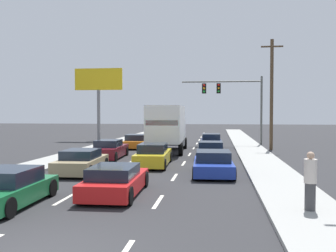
# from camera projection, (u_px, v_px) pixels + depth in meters

# --- Properties ---
(ground_plane) EXTENTS (140.00, 140.00, 0.00)m
(ground_plane) POSITION_uv_depth(u_px,v_px,m) (174.00, 148.00, 32.72)
(ground_plane) COLOR #2B2B2D
(sidewalk_right) EXTENTS (2.48, 80.00, 0.14)m
(sidewalk_right) POSITION_uv_depth(u_px,v_px,m) (256.00, 155.00, 26.92)
(sidewalk_right) COLOR #9E9E99
(sidewalk_right) RESTS_ON ground_plane
(sidewalk_left) EXTENTS (2.48, 80.00, 0.14)m
(sidewalk_left) POSITION_uv_depth(u_px,v_px,m) (82.00, 152.00, 28.62)
(sidewalk_left) COLOR #9E9E99
(sidewalk_left) RESTS_ON ground_plane
(lane_markings) EXTENTS (3.54, 57.00, 0.01)m
(lane_markings) POSITION_uv_depth(u_px,v_px,m) (171.00, 151.00, 30.63)
(lane_markings) COLOR silver
(lane_markings) RESTS_ON ground_plane
(car_orange) EXTENTS (2.05, 4.22, 1.22)m
(car_orange) POSITION_uv_depth(u_px,v_px,m) (137.00, 142.00, 32.81)
(car_orange) COLOR orange
(car_orange) RESTS_ON ground_plane
(car_maroon) EXTENTS (1.98, 4.65, 1.28)m
(car_maroon) POSITION_uv_depth(u_px,v_px,m) (109.00, 150.00, 25.44)
(car_maroon) COLOR maroon
(car_maroon) RESTS_ON ground_plane
(car_tan) EXTENTS (2.08, 4.13, 1.23)m
(car_tan) POSITION_uv_depth(u_px,v_px,m) (81.00, 162.00, 19.17)
(car_tan) COLOR tan
(car_tan) RESTS_ON ground_plane
(car_green) EXTENTS (2.04, 4.09, 1.24)m
(car_green) POSITION_uv_depth(u_px,v_px,m) (7.00, 189.00, 12.52)
(car_green) COLOR #196B38
(car_green) RESTS_ON ground_plane
(box_truck) EXTENTS (2.83, 8.25, 3.63)m
(box_truck) POSITION_uv_depth(u_px,v_px,m) (168.00, 126.00, 29.31)
(box_truck) COLOR white
(box_truck) RESTS_ON ground_plane
(car_yellow) EXTENTS (1.97, 4.60, 1.32)m
(car_yellow) POSITION_uv_depth(u_px,v_px,m) (153.00, 156.00, 21.87)
(car_yellow) COLOR yellow
(car_yellow) RESTS_ON ground_plane
(car_red) EXTENTS (1.99, 4.34, 1.14)m
(car_red) POSITION_uv_depth(u_px,v_px,m) (115.00, 181.00, 14.11)
(car_red) COLOR red
(car_red) RESTS_ON ground_plane
(car_navy) EXTENTS (1.96, 4.44, 1.29)m
(car_navy) POSITION_uv_depth(u_px,v_px,m) (211.00, 142.00, 32.46)
(car_navy) COLOR #141E4C
(car_navy) RESTS_ON ground_plane
(car_black) EXTENTS (1.96, 4.12, 1.17)m
(car_black) POSITION_uv_depth(u_px,v_px,m) (211.00, 151.00, 25.25)
(car_black) COLOR black
(car_black) RESTS_ON ground_plane
(car_blue) EXTENTS (2.14, 4.33, 1.20)m
(car_blue) POSITION_uv_depth(u_px,v_px,m) (213.00, 164.00, 18.72)
(car_blue) COLOR #1E389E
(car_blue) RESTS_ON ground_plane
(traffic_signal_mast) EXTENTS (7.69, 0.69, 6.58)m
(traffic_signal_mast) POSITION_uv_depth(u_px,v_px,m) (228.00, 94.00, 35.94)
(traffic_signal_mast) COLOR #595B56
(traffic_signal_mast) RESTS_ON ground_plane
(utility_pole_mid) EXTENTS (1.80, 0.28, 9.22)m
(utility_pole_mid) POSITION_uv_depth(u_px,v_px,m) (272.00, 93.00, 31.25)
(utility_pole_mid) COLOR brown
(utility_pole_mid) RESTS_ON ground_plane
(roadside_billboard) EXTENTS (5.46, 0.36, 8.09)m
(roadside_billboard) POSITION_uv_depth(u_px,v_px,m) (99.00, 87.00, 42.00)
(roadside_billboard) COLOR slate
(roadside_billboard) RESTS_ON ground_plane
(pedestrian_near_corner) EXTENTS (0.38, 0.38, 1.79)m
(pedestrian_near_corner) POSITION_uv_depth(u_px,v_px,m) (310.00, 181.00, 11.35)
(pedestrian_near_corner) COLOR #3F3F42
(pedestrian_near_corner) RESTS_ON sidewalk_right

